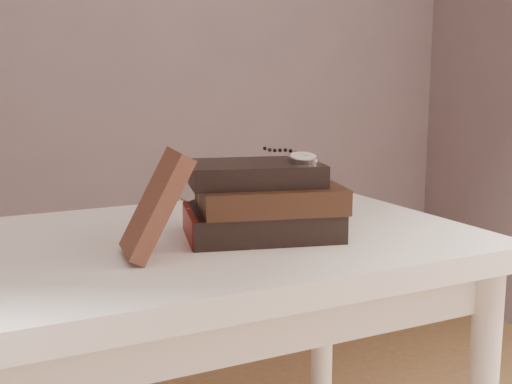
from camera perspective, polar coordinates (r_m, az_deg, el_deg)
name	(u,v)px	position (r m, az deg, el deg)	size (l,w,h in m)	color
table	(176,292)	(1.13, -6.87, -8.48)	(1.00, 0.60, 0.75)	white
book_stack	(262,202)	(1.10, 0.54, -0.86)	(0.28, 0.23, 0.12)	black
journal	(156,204)	(0.98, -8.53, -1.06)	(0.02, 0.10, 0.17)	#412219
pocket_watch	(302,158)	(1.09, 3.94, 2.96)	(0.06, 0.16, 0.02)	silver
eyeglasses	(203,188)	(1.16, -4.57, 0.35)	(0.13, 0.14, 0.05)	silver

